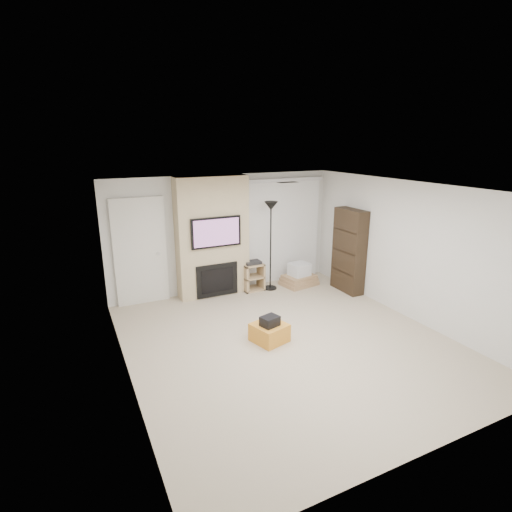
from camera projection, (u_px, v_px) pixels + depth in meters
name	position (u px, v px, depth m)	size (l,w,h in m)	color
floor	(288.00, 341.00, 6.56)	(5.00, 5.50, 0.00)	#BCAB91
ceiling	(292.00, 189.00, 5.85)	(5.00, 5.50, 0.00)	white
wall_back	(225.00, 233.00, 8.58)	(5.00, 2.50, 0.00)	silver
wall_front	(435.00, 350.00, 3.83)	(5.00, 2.50, 0.00)	silver
wall_left	(123.00, 296.00, 5.16)	(5.50, 2.50, 0.00)	silver
wall_right	(408.00, 251.00, 7.25)	(5.50, 2.50, 0.00)	silver
hvac_vent	(288.00, 182.00, 6.71)	(0.35, 0.18, 0.01)	silver
ottoman	(269.00, 333.00, 6.54)	(0.50, 0.50, 0.30)	orange
black_bag	(270.00, 321.00, 6.43)	(0.28, 0.22, 0.16)	black
fireplace_wall	(213.00, 238.00, 8.26)	(1.50, 0.47, 2.50)	tan
entry_door	(140.00, 252.00, 7.85)	(1.02, 0.11, 2.14)	silver
vertical_blinds	(282.00, 227.00, 9.11)	(1.98, 0.10, 2.37)	silver
floor_lamp	(271.00, 221.00, 8.45)	(0.29, 0.29, 1.94)	black
av_stand	(253.00, 275.00, 8.73)	(0.45, 0.38, 0.66)	tan
box_stack	(299.00, 277.00, 9.07)	(0.84, 0.69, 0.51)	tan
bookshelf	(349.00, 251.00, 8.54)	(0.30, 0.80, 1.80)	black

